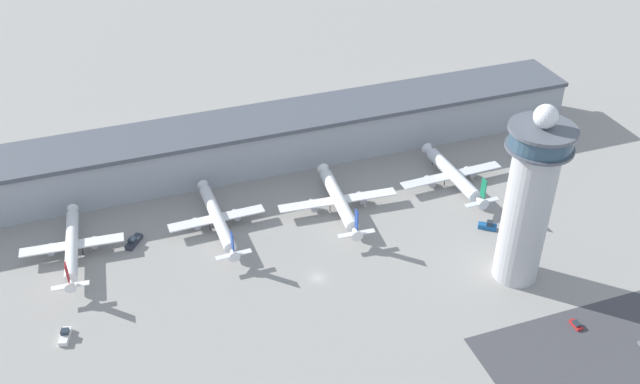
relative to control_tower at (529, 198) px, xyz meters
The scene contains 12 objects.
ground_plane 67.04m from the control_tower, 162.17° to the left, with size 1000.00×1000.00×0.00m, color gray.
terminal_building 107.42m from the control_tower, 123.09° to the left, with size 255.14×25.00×18.81m.
control_tower is the anchor object (origin of this frame).
parking_lot_surface 48.50m from the control_tower, 83.98° to the right, with size 64.00×40.00×0.01m, color #424247.
airplane_gate_alpha 140.40m from the control_tower, 157.14° to the left, with size 32.13×41.74×12.80m.
airplane_gate_bravo 99.77m from the control_tower, 146.83° to the left, with size 32.50×43.02×12.87m.
airplane_gate_charlie 67.58m from the control_tower, 128.47° to the left, with size 41.96×42.07×13.64m.
airplane_gate_delta 56.54m from the control_tower, 83.69° to the left, with size 39.92×40.46×13.92m.
service_truck_catering 136.12m from the control_tower, behind, with size 4.06×6.88×2.49m.
service_truck_fuel 36.11m from the control_tower, 79.69° to the left, with size 6.30×5.39×3.08m.
service_truck_baggage 124.57m from the control_tower, 153.56° to the left, with size 6.55×7.76×2.67m.
car_red_hatchback 37.93m from the control_tower, 79.76° to the right, with size 1.80×4.20×1.38m.
Camera 1 is at (-54.03, -155.77, 145.69)m, focal length 40.00 mm.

